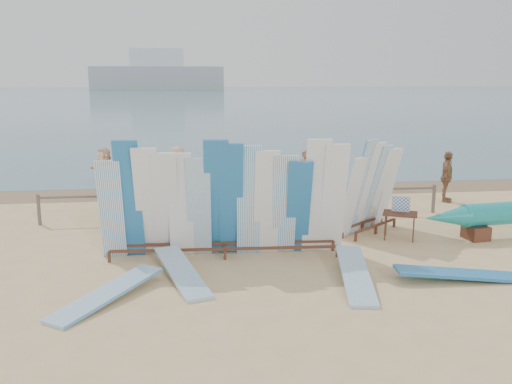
{
  "coord_description": "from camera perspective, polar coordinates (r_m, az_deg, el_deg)",
  "views": [
    {
      "loc": [
        -1.61,
        -12.87,
        4.18
      ],
      "look_at": [
        0.15,
        1.49,
        1.13
      ],
      "focal_mm": 38.0,
      "sensor_mm": 36.0,
      "label": 1
    }
  ],
  "objects": [
    {
      "name": "beachgoer_8",
      "position": [
        17.78,
        12.1,
        0.76
      ],
      "size": [
        0.61,
        0.88,
        1.66
      ],
      "primitive_type": "imported",
      "rotation": [
        0.0,
        0.0,
        5.01
      ],
      "color": "beige",
      "rests_on": "ground"
    },
    {
      "name": "vendor_table",
      "position": [
        14.8,
        14.88,
        -3.38
      ],
      "size": [
        1.04,
        0.91,
        1.16
      ],
      "rotation": [
        0.0,
        0.0,
        -0.42
      ],
      "color": "brown",
      "rests_on": "ground"
    },
    {
      "name": "beachgoer_10",
      "position": [
        19.65,
        19.44,
        1.52
      ],
      "size": [
        0.89,
        1.11,
        1.75
      ],
      "primitive_type": "imported",
      "rotation": [
        0.0,
        0.0,
        1.06
      ],
      "color": "#8C6042",
      "rests_on": "ground"
    },
    {
      "name": "main_surfboard_rack",
      "position": [
        12.72,
        -3.34,
        -1.27
      ],
      "size": [
        5.8,
        1.03,
        2.85
      ],
      "rotation": [
        0.0,
        0.0,
        -0.05
      ],
      "color": "brown",
      "rests_on": "ground"
    },
    {
      "name": "beachgoer_extra_1",
      "position": [
        20.19,
        -14.41,
        1.93
      ],
      "size": [
        1.04,
        0.81,
        1.63
      ],
      "primitive_type": "imported",
      "rotation": [
        0.0,
        0.0,
        3.63
      ],
      "color": "#8C6042",
      "rests_on": "ground"
    },
    {
      "name": "beachgoer_11",
      "position": [
        20.28,
        -15.65,
        2.08
      ],
      "size": [
        1.26,
        1.68,
        1.76
      ],
      "primitive_type": "imported",
      "rotation": [
        0.0,
        0.0,
        5.22
      ],
      "color": "beige",
      "rests_on": "ground"
    },
    {
      "name": "ground",
      "position": [
        13.63,
        0.12,
        -5.97
      ],
      "size": [
        160.0,
        160.0,
        0.0
      ],
      "primitive_type": "plane",
      "color": "#DCB67F",
      "rests_on": "ground"
    },
    {
      "name": "flat_board_a",
      "position": [
        11.8,
        -7.83,
        -8.97
      ],
      "size": [
        1.29,
        2.74,
        0.31
      ],
      "primitive_type": "cube",
      "rotation": [
        0.09,
        0.0,
        0.28
      ],
      "color": "#88B4D9",
      "rests_on": "ground"
    },
    {
      "name": "beach_chair_right",
      "position": [
        17.2,
        0.04,
        -1.3
      ],
      "size": [
        0.62,
        0.64,
        0.87
      ],
      "rotation": [
        0.0,
        0.0,
        0.14
      ],
      "color": "red",
      "rests_on": "ground"
    },
    {
      "name": "beach_chair_left",
      "position": [
        16.88,
        -3.35,
        -1.54
      ],
      "size": [
        0.77,
        0.78,
        0.91
      ],
      "rotation": [
        0.0,
        0.0,
        -0.42
      ],
      "color": "red",
      "rests_on": "ground"
    },
    {
      "name": "fence",
      "position": [
        16.34,
        -1.18,
        -0.65
      ],
      "size": [
        12.08,
        0.08,
        0.9
      ],
      "color": "#65554C",
      "rests_on": "ground"
    },
    {
      "name": "beachgoer_7",
      "position": [
        20.03,
        5.18,
        2.14
      ],
      "size": [
        0.67,
        0.57,
        1.6
      ],
      "primitive_type": "imported",
      "rotation": [
        0.0,
        0.0,
        5.75
      ],
      "color": "#8C6042",
      "rests_on": "ground"
    },
    {
      "name": "stroller",
      "position": [
        17.39,
        4.45,
        -0.44
      ],
      "size": [
        0.65,
        0.9,
        1.19
      ],
      "rotation": [
        0.0,
        0.0,
        0.07
      ],
      "color": "red",
      "rests_on": "ground"
    },
    {
      "name": "beachgoer_3",
      "position": [
        19.7,
        -8.21,
        2.17
      ],
      "size": [
        1.16,
        1.14,
        1.79
      ],
      "primitive_type": "imported",
      "rotation": [
        0.0,
        0.0,
        5.52
      ],
      "color": "tan",
      "rests_on": "ground"
    },
    {
      "name": "ocean",
      "position": [
        140.94,
        -6.45,
        10.14
      ],
      "size": [
        320.0,
        240.0,
        0.02
      ],
      "primitive_type": "cube",
      "color": "#45697C",
      "rests_on": "ground"
    },
    {
      "name": "beachgoer_9",
      "position": [
        20.34,
        8.6,
        2.11
      ],
      "size": [
        0.84,
        1.07,
        1.54
      ],
      "primitive_type": "imported",
      "rotation": [
        0.0,
        0.0,
        4.2
      ],
      "color": "tan",
      "rests_on": "ground"
    },
    {
      "name": "flat_board_d",
      "position": [
        12.36,
        20.57,
        -8.67
      ],
      "size": [
        2.74,
        0.82,
        0.28
      ],
      "primitive_type": "cube",
      "rotation": [
        0.08,
        0.0,
        1.48
      ],
      "color": "#236EB0",
      "rests_on": "ground"
    },
    {
      "name": "wet_sand_strip",
      "position": [
        20.57,
        -2.37,
        0.16
      ],
      "size": [
        40.0,
        2.6,
        0.01
      ],
      "primitive_type": "cube",
      "color": "#86664B",
      "rests_on": "ground"
    },
    {
      "name": "side_surfboard_rack",
      "position": [
        15.04,
        11.97,
        0.14
      ],
      "size": [
        2.16,
        1.89,
        2.65
      ],
      "rotation": [
        0.0,
        0.0,
        0.67
      ],
      "color": "brown",
      "rests_on": "ground"
    },
    {
      "name": "distant_ship",
      "position": [
        193.15,
        -10.32,
        12.06
      ],
      "size": [
        45.0,
        8.0,
        14.0
      ],
      "color": "#999EA3",
      "rests_on": "ocean"
    },
    {
      "name": "flat_board_b",
      "position": [
        11.66,
        10.37,
        -9.32
      ],
      "size": [
        1.0,
        2.75,
        0.38
      ],
      "primitive_type": "cube",
      "rotation": [
        0.11,
        0.0,
        -0.17
      ],
      "color": "#88B4D9",
      "rests_on": "ground"
    },
    {
      "name": "flat_board_e",
      "position": [
        11.01,
        -15.34,
        -10.89
      ],
      "size": [
        2.02,
        2.52,
        0.27
      ],
      "primitive_type": "cube",
      "rotation": [
        0.07,
        0.0,
        -0.62
      ],
      "color": "white",
      "rests_on": "ground"
    },
    {
      "name": "beachgoer_6",
      "position": [
        17.2,
        0.65,
        0.96
      ],
      "size": [
        0.99,
        0.78,
        1.84
      ],
      "primitive_type": "imported",
      "rotation": [
        0.0,
        0.0,
        5.83
      ],
      "color": "tan",
      "rests_on": "ground"
    }
  ]
}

